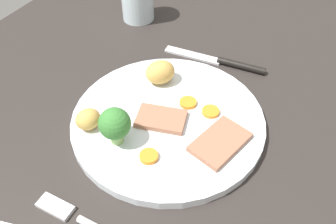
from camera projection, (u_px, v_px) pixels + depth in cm
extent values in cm
cube|color=#2B2623|center=(145.00, 139.00, 51.29)|extent=(120.00, 84.00, 3.60)
cylinder|color=white|center=(168.00, 120.00, 50.62)|extent=(28.20, 28.20, 1.40)
cube|color=#9E664C|center=(161.00, 119.00, 49.30)|extent=(6.01, 7.84, 0.80)
cube|color=#9E664C|center=(220.00, 142.00, 46.27)|extent=(9.23, 7.24, 0.80)
ellipsoid|color=tan|center=(88.00, 119.00, 47.79)|extent=(4.61, 4.45, 2.92)
ellipsoid|color=tan|center=(160.00, 72.00, 54.39)|extent=(6.12, 6.03, 3.75)
cylinder|color=orange|center=(211.00, 112.00, 50.53)|extent=(2.57, 2.57, 0.50)
cylinder|color=orange|center=(188.00, 103.00, 51.85)|extent=(2.58, 2.58, 0.52)
cylinder|color=orange|center=(149.00, 156.00, 44.70)|extent=(2.47, 2.47, 0.62)
cylinder|color=#8CB766|center=(117.00, 136.00, 46.27)|extent=(1.74, 1.74, 1.94)
sphere|color=#387A33|center=(115.00, 124.00, 44.50)|extent=(4.31, 4.31, 4.31)
cube|color=silver|center=(55.00, 207.00, 41.18)|extent=(2.02, 4.51, 0.60)
cylinder|color=black|center=(241.00, 66.00, 59.88)|extent=(1.67, 8.55, 1.20)
cube|color=silver|center=(193.00, 55.00, 62.68)|extent=(2.28, 10.58, 0.40)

